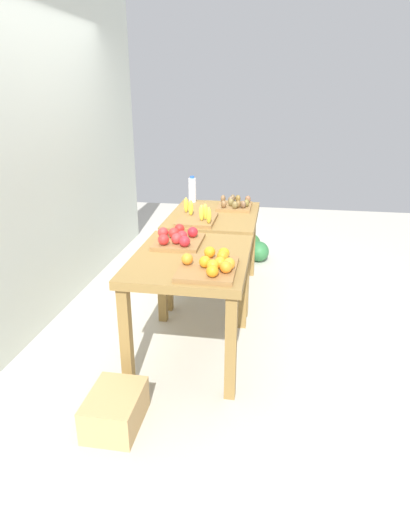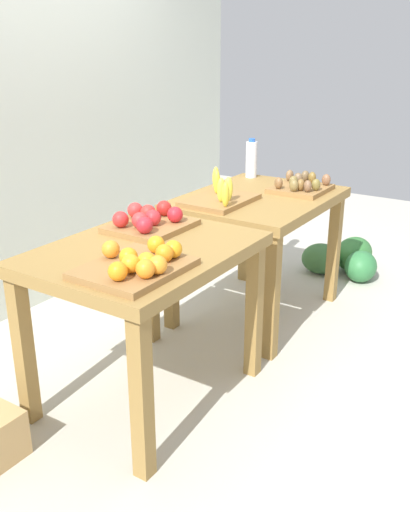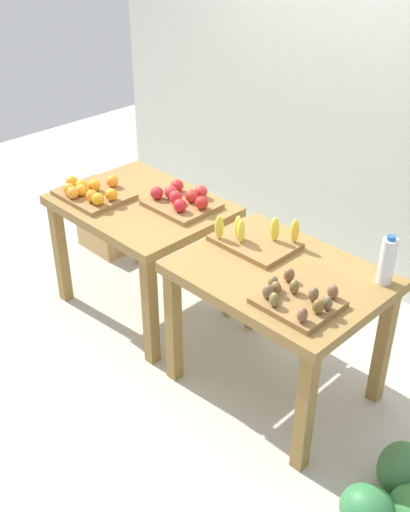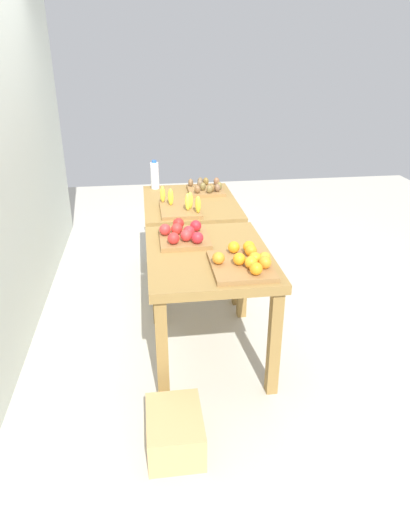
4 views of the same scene
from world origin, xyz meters
The scene contains 10 objects.
ground_plane centered at (0.00, 0.00, 0.00)m, with size 8.00×8.00×0.00m, color #BCB8AA.
back_wall centered at (0.00, 1.35, 1.50)m, with size 4.40×0.12×3.00m, color silver.
display_table_left centered at (-0.56, 0.00, 0.67)m, with size 1.04×0.80×0.79m.
display_table_right centered at (0.56, 0.00, 0.67)m, with size 1.04×0.80×0.79m.
orange_bin centered at (-0.82, -0.18, 0.83)m, with size 0.44×0.37×0.11m.
apple_bin centered at (-0.34, 0.14, 0.83)m, with size 0.40×0.34×0.11m.
banana_crate centered at (0.28, 0.11, 0.83)m, with size 0.44×0.32×0.17m.
kiwi_bin centered at (0.80, -0.17, 0.82)m, with size 0.36×0.32×0.10m.
water_bottle centered at (0.98, 0.29, 0.92)m, with size 0.08×0.08×0.27m.
watermelon_pile centered at (1.53, -0.26, 0.12)m, with size 0.56×0.61×0.26m.
Camera 2 is at (-2.47, -1.58, 1.66)m, focal length 40.02 mm.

